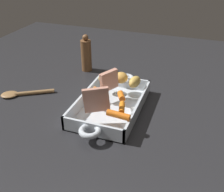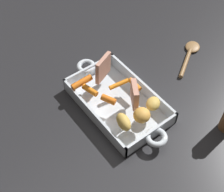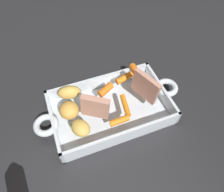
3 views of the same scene
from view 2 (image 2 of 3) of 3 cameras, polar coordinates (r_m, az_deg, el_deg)
The scene contains 13 objects.
ground_plane at distance 1.04m, azimuth 1.06°, elevation -1.71°, with size 1.79×1.79×0.00m, color #232326.
roasting_dish at distance 1.02m, azimuth 1.07°, elevation -1.15°, with size 0.42×0.20×0.05m.
roast_slice_thick at distance 0.96m, azimuth 4.04°, elevation 0.23°, with size 0.02×0.07×0.07m, color tan.
roast_slice_thin at distance 1.02m, azimuth -1.58°, elevation 5.04°, with size 0.01×0.08×0.08m, color tan.
baby_carrot_southeast at distance 1.00m, azimuth -3.94°, elevation 1.05°, with size 0.02×0.02×0.05m, color orange.
baby_carrot_center_left at distance 0.97m, azimuth -0.46°, elevation -0.79°, with size 0.02×0.02×0.05m, color orange.
baby_carrot_southwest at distance 1.03m, azimuth -5.42°, elevation 2.47°, with size 0.02×0.02×0.07m, color orange.
baby_carrot_northwest at distance 1.02m, azimuth 1.26°, elevation 2.15°, with size 0.01×0.01×0.07m, color orange.
baby_carrot_long at distance 1.02m, azimuth 4.17°, elevation 2.00°, with size 0.02×0.02×0.05m, color orange.
potato_whole at distance 0.92m, azimuth 2.08°, elevation -4.65°, with size 0.06×0.04×0.04m, color gold.
potato_corner at distance 0.93m, azimuth 5.51°, elevation -3.31°, with size 0.05×0.05×0.04m, color gold.
potato_near_roast at distance 0.97m, azimuth 7.34°, elevation -1.36°, with size 0.05×0.04×0.03m, color gold.
serving_spoon at distance 1.22m, azimuth 13.78°, elevation 7.36°, with size 0.13×0.19×0.01m.
Camera 2 is at (0.49, -0.40, 0.82)m, focal length 51.20 mm.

